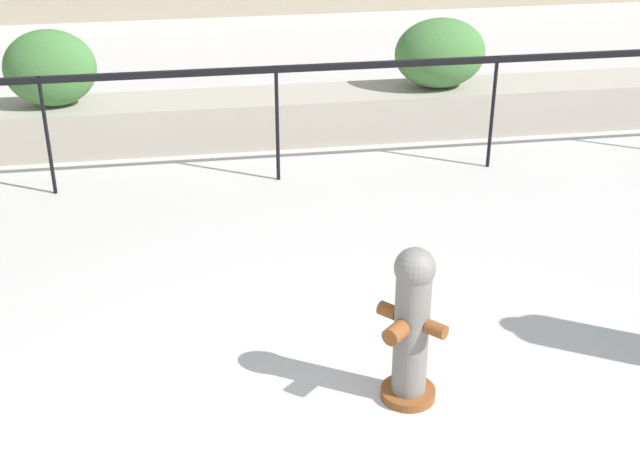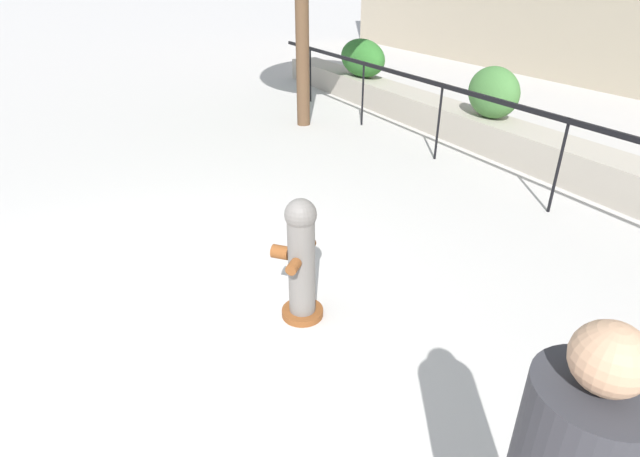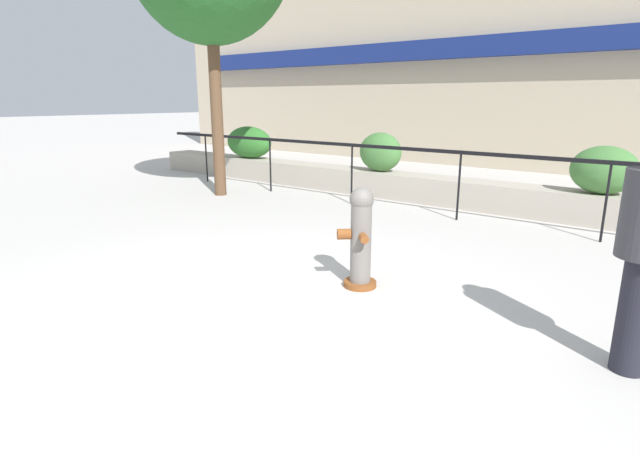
{
  "view_description": "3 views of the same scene",
  "coord_description": "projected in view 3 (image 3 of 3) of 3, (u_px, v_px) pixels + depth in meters",
  "views": [
    {
      "loc": [
        -0.81,
        -3.11,
        3.59
      ],
      "look_at": [
        0.02,
        2.32,
        0.77
      ],
      "focal_mm": 50.0,
      "sensor_mm": 36.0,
      "label": 1
    },
    {
      "loc": [
        3.56,
        -0.11,
        2.63
      ],
      "look_at": [
        -0.04,
        1.78,
        0.5
      ],
      "focal_mm": 28.0,
      "sensor_mm": 36.0,
      "label": 2
    },
    {
      "loc": [
        3.25,
        -2.86,
        1.96
      ],
      "look_at": [
        -0.19,
        1.47,
        0.52
      ],
      "focal_mm": 28.0,
      "sensor_mm": 36.0,
      "label": 3
    }
  ],
  "objects": [
    {
      "name": "fence_railing_segment",
      "position": [
        461.0,
        159.0,
        8.07
      ],
      "size": [
        15.0,
        0.05,
        1.15
      ],
      "color": "black",
      "rests_on": "ground"
    },
    {
      "name": "planter_wall_low",
      "position": [
        482.0,
        195.0,
        9.1
      ],
      "size": [
        18.0,
        0.7,
        0.5
      ],
      "primitive_type": "cube",
      "color": "#ADA393",
      "rests_on": "ground"
    },
    {
      "name": "hedge_bush_2",
      "position": [
        604.0,
        170.0,
        7.8
      ],
      "size": [
        1.0,
        0.7,
        0.76
      ],
      "primitive_type": "ellipsoid",
      "color": "#427538",
      "rests_on": "planter_wall_low"
    },
    {
      "name": "fire_hydrant",
      "position": [
        360.0,
        237.0,
        5.23
      ],
      "size": [
        0.5,
        0.5,
        1.08
      ],
      "color": "brown",
      "rests_on": "ground"
    },
    {
      "name": "ground_plane",
      "position": [
        238.0,
        317.0,
        4.61
      ],
      "size": [
        120.0,
        120.0,
        0.0
      ],
      "primitive_type": "plane",
      "color": "#BCB7B2"
    },
    {
      "name": "hedge_bush_0",
      "position": [
        249.0,
        142.0,
        12.59
      ],
      "size": [
        1.42,
        0.7,
        0.79
      ],
      "primitive_type": "ellipsoid",
      "color": "#2D6B28",
      "rests_on": "planter_wall_low"
    },
    {
      "name": "building_facade",
      "position": [
        582.0,
        17.0,
        12.7
      ],
      "size": [
        30.0,
        1.36,
        8.0
      ],
      "color": "tan",
      "rests_on": "ground"
    },
    {
      "name": "hedge_bush_1",
      "position": [
        380.0,
        152.0,
        10.26
      ],
      "size": [
        0.94,
        0.58,
        0.8
      ],
      "primitive_type": "ellipsoid",
      "color": "#427538",
      "rests_on": "planter_wall_low"
    }
  ]
}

